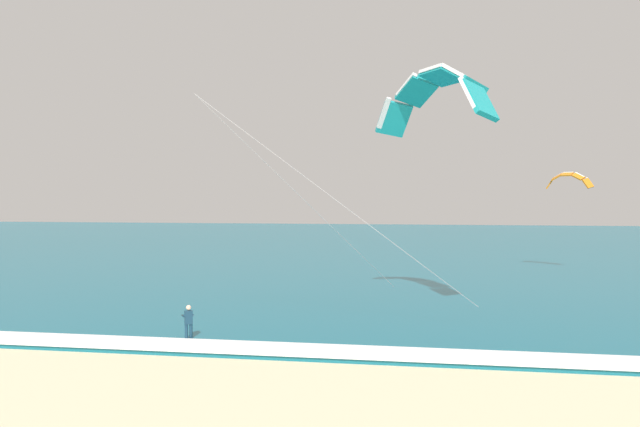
{
  "coord_description": "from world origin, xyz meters",
  "views": [
    {
      "loc": [
        8.34,
        -8.52,
        6.44
      ],
      "look_at": [
        3.85,
        18.87,
        5.72
      ],
      "focal_mm": 34.37,
      "sensor_mm": 36.0,
      "label": 1
    }
  ],
  "objects_px": {
    "kitesurfer": "(189,322)",
    "kite_primary": "(436,93)",
    "surfboard": "(189,342)",
    "kite_distant": "(568,179)"
  },
  "relations": [
    {
      "from": "kite_primary",
      "to": "kite_distant",
      "type": "xyz_separation_m",
      "value": [
        11.25,
        20.01,
        -3.99
      ]
    },
    {
      "from": "kitesurfer",
      "to": "kite_primary",
      "type": "xyz_separation_m",
      "value": [
        10.89,
        7.56,
        11.05
      ]
    },
    {
      "from": "surfboard",
      "to": "kite_distant",
      "type": "distance_m",
      "value": 36.25
    },
    {
      "from": "kitesurfer",
      "to": "kite_primary",
      "type": "height_order",
      "value": "kite_primary"
    },
    {
      "from": "kitesurfer",
      "to": "surfboard",
      "type": "bearing_deg",
      "value": -61.58
    },
    {
      "from": "kite_primary",
      "to": "kite_distant",
      "type": "relative_size",
      "value": 3.97
    },
    {
      "from": "kitesurfer",
      "to": "kite_distant",
      "type": "distance_m",
      "value": 36.06
    },
    {
      "from": "kitesurfer",
      "to": "kite_distant",
      "type": "height_order",
      "value": "kite_distant"
    },
    {
      "from": "surfboard",
      "to": "kite_distant",
      "type": "bearing_deg",
      "value": 51.26
    },
    {
      "from": "surfboard",
      "to": "kite_distant",
      "type": "xyz_separation_m",
      "value": [
        22.13,
        27.58,
        7.97
      ]
    }
  ]
}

